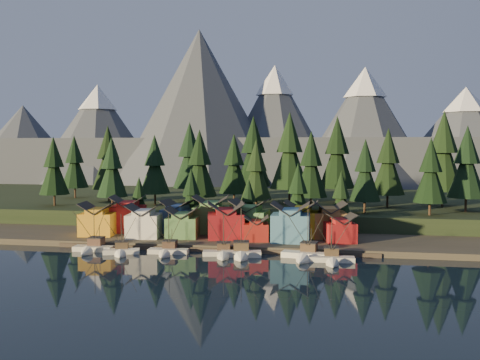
% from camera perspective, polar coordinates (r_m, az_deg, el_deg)
% --- Properties ---
extents(ground, '(500.00, 500.00, 0.00)m').
position_cam_1_polar(ground, '(117.09, -4.63, -9.08)').
color(ground, black).
rests_on(ground, ground).
extents(shore_strip, '(400.00, 50.00, 1.50)m').
position_cam_1_polar(shore_strip, '(155.27, -0.89, -5.61)').
color(shore_strip, '#3A352A').
rests_on(shore_strip, ground).
extents(hillside, '(420.00, 100.00, 6.00)m').
position_cam_1_polar(hillside, '(203.84, 1.76, -2.75)').
color(hillside, black).
rests_on(hillside, ground).
extents(dock, '(80.00, 4.00, 1.00)m').
position_cam_1_polar(dock, '(132.67, -2.82, -7.33)').
color(dock, '#43372F').
rests_on(dock, ground).
extents(mountain_ridge, '(560.00, 190.00, 90.00)m').
position_cam_1_polar(mountain_ridge, '(325.75, 4.15, 3.72)').
color(mountain_ridge, '#4D5463').
rests_on(mountain_ridge, ground).
extents(boat_0, '(10.04, 10.89, 11.95)m').
position_cam_1_polar(boat_0, '(135.67, -15.57, -6.44)').
color(boat_0, beige).
rests_on(boat_0, ground).
extents(boat_1, '(9.18, 9.67, 10.60)m').
position_cam_1_polar(boat_1, '(130.92, -12.58, -6.87)').
color(boat_1, silver).
rests_on(boat_1, ground).
extents(boat_2, '(10.00, 10.79, 10.98)m').
position_cam_1_polar(boat_2, '(129.01, -7.78, -6.98)').
color(boat_2, beige).
rests_on(boat_2, ground).
extents(boat_3, '(10.29, 10.91, 10.81)m').
position_cam_1_polar(boat_3, '(125.66, -1.79, -7.26)').
color(boat_3, beige).
rests_on(boat_3, ground).
extents(boat_4, '(9.99, 10.64, 12.46)m').
position_cam_1_polar(boat_4, '(124.41, 0.12, -7.13)').
color(boat_4, silver).
rests_on(boat_4, ground).
extents(boat_5, '(12.36, 13.14, 12.50)m').
position_cam_1_polar(boat_5, '(123.70, 7.04, -7.34)').
color(boat_5, white).
rests_on(boat_5, ground).
extents(boat_6, '(10.48, 11.34, 11.18)m').
position_cam_1_polar(boat_6, '(120.71, 9.79, -7.74)').
color(boat_6, beige).
rests_on(boat_6, ground).
extents(house_front_0, '(9.88, 9.46, 8.87)m').
position_cam_1_polar(house_front_0, '(150.60, -14.92, -3.95)').
color(house_front_0, orange).
rests_on(house_front_0, shore_strip).
extents(house_front_1, '(9.48, 9.18, 8.83)m').
position_cam_1_polar(house_front_1, '(144.21, -10.24, -4.23)').
color(house_front_1, silver).
rests_on(house_front_1, shore_strip).
extents(house_front_2, '(9.00, 9.06, 7.98)m').
position_cam_1_polar(house_front_2, '(142.78, -6.17, -4.45)').
color(house_front_2, '#497740').
rests_on(house_front_2, shore_strip).
extents(house_front_3, '(11.22, 10.91, 9.48)m').
position_cam_1_polar(house_front_3, '(140.81, -1.54, -4.22)').
color(house_front_3, maroon).
rests_on(house_front_3, shore_strip).
extents(house_front_4, '(7.17, 7.59, 6.40)m').
position_cam_1_polar(house_front_4, '(137.72, 1.73, -5.08)').
color(house_front_4, maroon).
rests_on(house_front_4, shore_strip).
extents(house_front_5, '(9.63, 8.78, 10.01)m').
position_cam_1_polar(house_front_5, '(136.31, 5.42, -4.38)').
color(house_front_5, teal).
rests_on(house_front_5, shore_strip).
extents(house_front_6, '(8.71, 8.43, 7.21)m').
position_cam_1_polar(house_front_6, '(137.37, 10.63, -4.99)').
color(house_front_6, maroon).
rests_on(house_front_6, shore_strip).
extents(house_back_0, '(10.89, 10.60, 10.13)m').
position_cam_1_polar(house_back_0, '(154.93, -11.85, -3.45)').
color(house_back_0, maroon).
rests_on(house_back_0, shore_strip).
extents(house_back_1, '(8.66, 8.75, 9.10)m').
position_cam_1_polar(house_back_1, '(151.18, -6.66, -3.78)').
color(house_back_1, '#3A578A').
rests_on(house_back_1, shore_strip).
extents(house_back_2, '(10.69, 9.98, 10.36)m').
position_cam_1_polar(house_back_2, '(150.03, -3.10, -3.56)').
color(house_back_2, '#508246').
rests_on(house_back_2, shore_strip).
extents(house_back_3, '(10.47, 9.51, 9.85)m').
position_cam_1_polar(house_back_3, '(144.19, 1.02, -3.96)').
color(house_back_3, '#447841').
rests_on(house_back_3, shore_strip).
extents(house_back_4, '(8.88, 8.54, 9.56)m').
position_cam_1_polar(house_back_4, '(144.01, 6.57, -4.05)').
color(house_back_4, gold).
rests_on(house_back_4, shore_strip).
extents(house_back_5, '(9.48, 9.57, 9.43)m').
position_cam_1_polar(house_back_5, '(144.12, 9.49, -4.10)').
color(house_back_5, olive).
rests_on(house_back_5, shore_strip).
extents(tree_hill_0, '(9.81, 9.81, 22.84)m').
position_cam_1_polar(tree_hill_0, '(186.32, -19.24, 1.22)').
color(tree_hill_0, '#332319').
rests_on(tree_hill_0, hillside).
extents(tree_hill_1, '(11.60, 11.60, 27.02)m').
position_cam_1_polar(tree_hill_1, '(195.21, -13.88, 2.09)').
color(tree_hill_1, '#332319').
rests_on(tree_hill_1, hillside).
extents(tree_hill_2, '(9.67, 9.67, 22.53)m').
position_cam_1_polar(tree_hill_2, '(172.97, -13.51, 1.09)').
color(tree_hill_2, '#332319').
rests_on(tree_hill_2, hillside).
extents(tree_hill_3, '(10.10, 10.10, 23.53)m').
position_cam_1_polar(tree_hill_3, '(180.50, -9.08, 1.42)').
color(tree_hill_3, '#332319').
rests_on(tree_hill_3, hillside).
extents(tree_hill_4, '(12.15, 12.15, 28.30)m').
position_cam_1_polar(tree_hill_4, '(192.38, -5.37, 2.37)').
color(tree_hill_4, '#332319').
rests_on(tree_hill_4, hillside).
extents(tree_hill_5, '(10.67, 10.67, 24.86)m').
position_cam_1_polar(tree_hill_5, '(165.73, -4.32, 1.51)').
color(tree_hill_5, '#332319').
rests_on(tree_hill_5, hillside).
extents(tree_hill_6, '(10.21, 10.21, 23.78)m').
position_cam_1_polar(tree_hill_6, '(178.67, -0.64, 1.49)').
color(tree_hill_6, '#332319').
rests_on(tree_hill_6, hillside).
extents(tree_hill_7, '(9.41, 9.41, 21.92)m').
position_cam_1_polar(tree_hill_7, '(160.32, 1.75, 0.87)').
color(tree_hill_7, '#332319').
rests_on(tree_hill_7, hillside).
extents(tree_hill_8, '(13.48, 13.48, 31.39)m').
position_cam_1_polar(tree_hill_8, '(183.10, 5.31, 2.83)').
color(tree_hill_8, '#332319').
rests_on(tree_hill_8, hillside).
extents(tree_hill_9, '(10.47, 10.47, 24.39)m').
position_cam_1_polar(tree_hill_9, '(165.75, 7.58, 1.40)').
color(tree_hill_9, '#332319').
rests_on(tree_hill_9, hillside).
extents(tree_hill_10, '(12.96, 12.96, 30.19)m').
position_cam_1_polar(tree_hill_10, '(190.51, 10.32, 2.63)').
color(tree_hill_10, '#332319').
rests_on(tree_hill_10, hillside).
extents(tree_hill_11, '(9.38, 9.38, 21.85)m').
position_cam_1_polar(tree_hill_11, '(160.93, 13.21, 0.78)').
color(tree_hill_11, '#332319').
rests_on(tree_hill_11, hillside).
extents(tree_hill_12, '(10.95, 10.95, 25.51)m').
position_cam_1_polar(tree_hill_12, '(177.40, 15.51, 1.65)').
color(tree_hill_12, '#332319').
rests_on(tree_hill_12, hillside).
extents(tree_hill_13, '(9.51, 9.51, 22.14)m').
position_cam_1_polar(tree_hill_13, '(160.96, 19.66, 0.71)').
color(tree_hill_13, '#332319').
rests_on(tree_hill_13, hillside).
extents(tree_hill_14, '(13.40, 13.40, 31.23)m').
position_cam_1_polar(tree_hill_14, '(185.84, 20.88, 2.59)').
color(tree_hill_14, '#332319').
rests_on(tree_hill_14, hillside).
extents(tree_hill_15, '(13.17, 13.17, 30.69)m').
position_cam_1_polar(tree_hill_15, '(194.66, 1.44, 2.79)').
color(tree_hill_15, '#332319').
rests_on(tree_hill_15, hillside).
extents(tree_hill_16, '(10.20, 10.20, 23.75)m').
position_cam_1_polar(tree_hill_16, '(212.04, -17.23, 1.67)').
color(tree_hill_16, '#332319').
rests_on(tree_hill_16, hillside).
extents(tree_hill_17, '(11.13, 11.13, 25.93)m').
position_cam_1_polar(tree_hill_17, '(173.05, 23.04, 1.52)').
color(tree_hill_17, '#332319').
rests_on(tree_hill_17, hillside).
extents(tree_shore_0, '(6.50, 6.50, 15.13)m').
position_cam_1_polar(tree_shore_0, '(161.68, -10.69, -2.09)').
color(tree_shore_0, '#332319').
rests_on(tree_shore_0, shore_strip).
extents(tree_shore_1, '(7.67, 7.67, 17.87)m').
position_cam_1_polar(tree_shore_1, '(156.62, -5.21, -1.67)').
color(tree_shore_1, '#332319').
rests_on(tree_shore_1, shore_strip).
extents(tree_shore_2, '(6.39, 6.39, 14.89)m').
position_cam_1_polar(tree_shore_2, '(153.23, 0.95, -2.39)').
color(tree_shore_2, '#332319').
rests_on(tree_shore_2, shore_strip).
extents(tree_shore_3, '(8.37, 8.37, 19.50)m').
position_cam_1_polar(tree_shore_3, '(151.42, 6.19, -1.52)').
color(tree_shore_3, '#332319').
rests_on(tree_shore_3, shore_strip).
extents(tree_shore_4, '(7.48, 7.48, 17.44)m').
position_cam_1_polar(tree_shore_4, '(151.22, 10.73, -2.00)').
color(tree_shore_4, '#332319').
rests_on(tree_shore_4, shore_strip).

